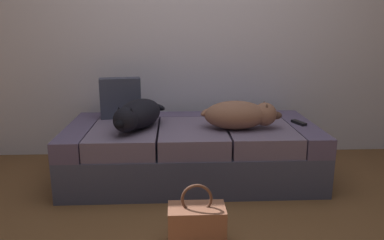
{
  "coord_description": "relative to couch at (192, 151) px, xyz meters",
  "views": [
    {
      "loc": [
        -0.14,
        -1.9,
        1.22
      ],
      "look_at": [
        0.0,
        0.92,
        0.5
      ],
      "focal_mm": 34.85,
      "sensor_mm": 36.0,
      "label": 1
    }
  ],
  "objects": [
    {
      "name": "back_wall",
      "position": [
        0.0,
        0.66,
        1.18
      ],
      "size": [
        6.4,
        0.1,
        2.8
      ],
      "primitive_type": "cube",
      "color": "silver",
      "rests_on": "ground"
    },
    {
      "name": "dog_dark",
      "position": [
        -0.42,
        -0.11,
        0.34
      ],
      "size": [
        0.43,
        0.62,
        0.22
      ],
      "color": "black",
      "rests_on": "couch"
    },
    {
      "name": "couch",
      "position": [
        0.0,
        0.0,
        0.0
      ],
      "size": [
        1.97,
        0.94,
        0.45
      ],
      "color": "#454864",
      "rests_on": "ground"
    },
    {
      "name": "handbag",
      "position": [
        -0.02,
        -1.0,
        -0.1
      ],
      "size": [
        0.32,
        0.18,
        0.38
      ],
      "color": "brown",
      "rests_on": "ground"
    },
    {
      "name": "dog_tan",
      "position": [
        0.37,
        -0.14,
        0.34
      ],
      "size": [
        0.64,
        0.29,
        0.22
      ],
      "color": "#8A5C49",
      "rests_on": "couch"
    },
    {
      "name": "tv_remote",
      "position": [
        0.86,
        -0.03,
        0.24
      ],
      "size": [
        0.09,
        0.16,
        0.02
      ],
      "primitive_type": "cube",
      "rotation": [
        0.0,
        0.0,
        0.34
      ],
      "color": "black",
      "rests_on": "couch"
    },
    {
      "name": "throw_pillow",
      "position": [
        -0.59,
        0.27,
        0.4
      ],
      "size": [
        0.35,
        0.17,
        0.34
      ],
      "primitive_type": "cube",
      "rotation": [
        0.0,
        0.0,
        0.15
      ],
      "color": "#3A3D52",
      "rests_on": "couch"
    }
  ]
}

